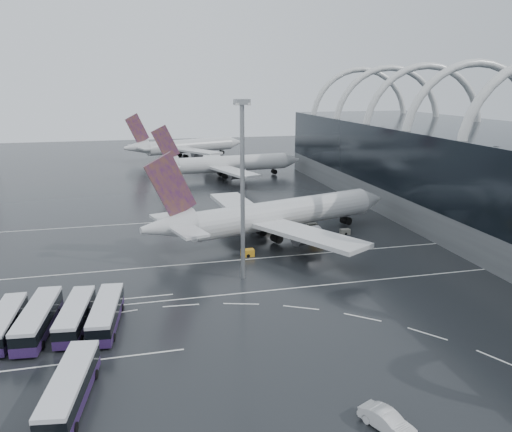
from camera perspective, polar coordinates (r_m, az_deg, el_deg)
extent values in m
plane|color=black|center=(75.91, -1.86, -8.21)|extent=(420.00, 420.00, 0.00)
cube|color=slate|center=(119.65, 26.34, 0.43)|extent=(42.00, 160.00, 6.00)
cube|color=black|center=(117.80, 26.90, 5.14)|extent=(42.00, 160.00, 14.00)
torus|color=silver|center=(120.91, 23.28, 8.15)|extent=(33.80, 1.80, 33.80)
torus|color=silver|center=(136.53, 18.53, 9.25)|extent=(33.80, 1.80, 33.80)
torus|color=silver|center=(152.91, 14.75, 10.06)|extent=(33.80, 1.80, 33.80)
torus|color=silver|center=(169.85, 11.70, 10.69)|extent=(33.80, 1.80, 33.80)
cube|color=white|center=(74.11, -1.54, -8.80)|extent=(120.00, 0.25, 0.01)
cube|color=white|center=(86.87, -3.50, -5.16)|extent=(120.00, 0.25, 0.01)
cube|color=white|center=(113.26, -6.03, -0.38)|extent=(120.00, 0.25, 0.01)
cube|color=white|center=(61.08, -21.93, -15.51)|extent=(28.00, 0.25, 0.01)
cube|color=white|center=(75.24, -20.31, -9.41)|extent=(28.00, 0.25, 0.01)
cylinder|color=silver|center=(99.05, 3.32, 0.33)|extent=(39.62, 17.28, 5.53)
cone|color=silver|center=(113.18, 12.88, 1.84)|extent=(7.12, 7.00, 5.53)
cone|color=silver|center=(87.66, -10.10, -1.19)|extent=(10.76, 8.15, 5.53)
cube|color=#3F1761|center=(86.32, -9.72, 3.40)|extent=(8.93, 3.31, 11.72)
cube|color=silver|center=(88.33, -8.95, -1.01)|extent=(9.26, 17.65, 0.48)
cube|color=silver|center=(87.76, 5.66, -2.04)|extent=(17.56, 24.02, 0.76)
cube|color=silver|center=(107.05, -1.98, 1.15)|extent=(8.95, 24.37, 0.76)
cylinder|color=slate|center=(92.46, 5.82, -2.27)|extent=(5.98, 4.67, 3.24)
cylinder|color=slate|center=(106.08, 0.26, 0.08)|extent=(5.98, 4.67, 3.24)
cube|color=black|center=(98.06, 1.45, -2.11)|extent=(12.75, 9.27, 2.10)
cylinder|color=silver|center=(162.67, -2.64, 6.03)|extent=(36.34, 9.07, 5.18)
cone|color=silver|center=(169.89, 4.07, 6.39)|extent=(5.89, 5.73, 5.18)
cone|color=silver|center=(157.42, -10.51, 5.82)|extent=(9.44, 6.12, 5.18)
cube|color=#3F1761|center=(156.67, -10.30, 8.23)|extent=(8.61, 1.47, 10.97)
cube|color=silver|center=(157.72, -9.87, 5.87)|extent=(5.75, 16.41, 0.45)
cube|color=silver|center=(151.21, -2.67, 5.14)|extent=(12.93, 23.15, 0.71)
cube|color=silver|center=(172.37, -4.90, 6.32)|extent=(8.45, 22.83, 0.71)
cylinder|color=slate|center=(155.21, -2.06, 4.80)|extent=(5.21, 3.55, 3.03)
cylinder|color=slate|center=(170.36, -3.73, 5.69)|extent=(5.21, 3.55, 3.03)
cube|color=black|center=(162.26, -3.84, 4.71)|extent=(11.27, 6.85, 1.96)
cylinder|color=silver|center=(207.81, -7.49, 7.97)|extent=(36.60, 18.23, 5.52)
cone|color=silver|center=(218.23, -2.44, 8.41)|extent=(7.30, 7.19, 5.52)
cone|color=silver|center=(198.35, -13.55, 7.62)|extent=(10.86, 8.53, 5.52)
cube|color=#3F1761|center=(197.96, -13.42, 9.67)|extent=(8.79, 3.77, 11.71)
cube|color=silver|center=(199.03, -13.04, 7.68)|extent=(10.06, 17.56, 0.48)
cube|color=silver|center=(195.65, -6.89, 7.38)|extent=(18.46, 23.65, 0.76)
cube|color=silver|center=(216.90, -9.84, 8.01)|extent=(10.18, 24.55, 0.76)
cylinder|color=slate|center=(200.12, -6.59, 7.07)|extent=(6.04, 4.88, 3.24)
cylinder|color=slate|center=(215.31, -8.75, 7.55)|extent=(6.04, 4.88, 3.24)
cube|color=black|center=(206.63, -8.40, 6.83)|extent=(12.85, 9.74, 2.10)
cube|color=#261542|center=(69.46, -26.70, -11.46)|extent=(3.12, 12.26, 1.03)
cube|color=black|center=(69.00, -26.81, -10.62)|extent=(3.16, 12.01, 1.22)
cube|color=silver|center=(68.67, -26.89, -10.00)|extent=(3.12, 12.26, 0.42)
cylinder|color=black|center=(65.92, -26.38, -13.22)|extent=(0.36, 0.95, 0.94)
cylinder|color=black|center=(72.69, -24.90, -10.38)|extent=(0.36, 0.95, 0.94)
cylinder|color=black|center=(73.36, -26.91, -10.40)|extent=(0.36, 0.95, 0.94)
cube|color=#261542|center=(68.44, -23.57, -11.40)|extent=(4.17, 13.60, 1.13)
cube|color=black|center=(67.92, -23.68, -10.47)|extent=(4.20, 13.34, 1.34)
cube|color=silver|center=(67.56, -23.76, -9.77)|extent=(4.17, 13.60, 0.46)
cylinder|color=black|center=(64.56, -23.23, -13.41)|extent=(0.45, 1.06, 1.03)
cylinder|color=black|center=(65.37, -25.73, -13.34)|extent=(0.45, 1.06, 1.03)
cylinder|color=black|center=(72.00, -21.57, -10.22)|extent=(0.45, 1.06, 1.03)
cylinder|color=black|center=(72.72, -23.80, -10.21)|extent=(0.45, 1.06, 1.03)
cube|color=#261542|center=(67.98, -19.87, -11.26)|extent=(4.08, 12.64, 1.05)
cube|color=black|center=(67.50, -19.96, -10.38)|extent=(4.11, 12.40, 1.24)
cube|color=silver|center=(67.16, -20.02, -9.74)|extent=(4.08, 12.64, 0.43)
cylinder|color=black|center=(64.40, -19.39, -13.12)|extent=(0.43, 0.99, 0.96)
cylinder|color=black|center=(65.02, -21.74, -13.08)|extent=(0.43, 0.99, 0.96)
cylinder|color=black|center=(71.38, -18.13, -10.15)|extent=(0.43, 0.99, 0.96)
cylinder|color=black|center=(71.94, -20.24, -10.14)|extent=(0.43, 0.99, 0.96)
cube|color=#261542|center=(67.23, -16.70, -11.26)|extent=(4.14, 13.02, 1.08)
cube|color=black|center=(66.73, -16.78, -10.35)|extent=(4.17, 12.78, 1.28)
cube|color=silver|center=(66.37, -16.83, -9.67)|extent=(4.14, 13.02, 0.44)
cylinder|color=black|center=(63.58, -15.97, -13.19)|extent=(0.44, 1.01, 0.98)
cylinder|color=black|center=(64.05, -18.46, -13.18)|extent=(0.44, 1.01, 0.98)
cylinder|color=black|center=(70.85, -15.08, -10.08)|extent=(0.44, 1.01, 0.98)
cylinder|color=black|center=(71.27, -17.30, -10.10)|extent=(0.44, 1.01, 0.98)
cube|color=#261542|center=(53.74, -20.40, -18.73)|extent=(4.77, 13.32, 1.10)
cube|color=black|center=(53.10, -20.52, -17.64)|extent=(4.79, 13.07, 1.30)
cube|color=silver|center=(52.64, -20.62, -16.84)|extent=(4.77, 13.32, 0.45)
cylinder|color=black|center=(50.32, -19.98, -21.80)|extent=(0.49, 1.04, 1.00)
cylinder|color=black|center=(51.08, -23.23, -21.54)|extent=(0.49, 1.04, 1.00)
cylinder|color=black|center=(57.02, -17.86, -16.86)|extent=(0.49, 1.04, 1.00)
cylinder|color=black|center=(57.69, -20.69, -16.72)|extent=(0.49, 1.04, 1.00)
imported|color=silver|center=(49.22, 14.74, -21.71)|extent=(3.93, 5.65, 1.77)
cylinder|color=gray|center=(75.52, -1.55, 2.43)|extent=(0.67, 0.67, 26.95)
cube|color=gray|center=(73.76, -1.62, 12.92)|extent=(2.12, 2.12, 0.77)
cube|color=silver|center=(73.77, -1.62, 12.70)|extent=(1.92, 1.92, 0.38)
cube|color=orange|center=(96.44, 6.95, -2.75)|extent=(2.50, 1.48, 1.36)
cube|color=slate|center=(106.26, 6.42, -1.11)|extent=(2.10, 1.24, 1.15)
cube|color=orange|center=(88.93, -0.98, -4.22)|extent=(2.31, 1.36, 1.26)
cube|color=slate|center=(103.24, 10.13, -1.76)|extent=(1.97, 1.16, 1.07)
cube|color=orange|center=(106.48, 1.94, -0.97)|extent=(2.26, 1.34, 1.24)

